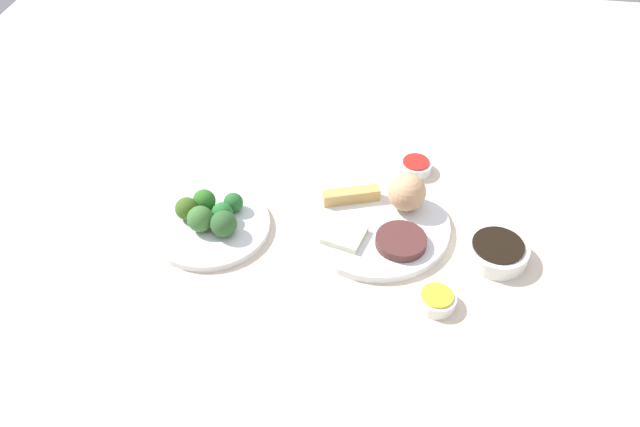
{
  "coord_description": "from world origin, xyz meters",
  "views": [
    {
      "loc": [
        0.08,
        -0.86,
        0.88
      ],
      "look_at": [
        -0.05,
        0.0,
        0.06
      ],
      "focal_mm": 36.37,
      "sensor_mm": 36.0,
      "label": 1
    }
  ],
  "objects_px": {
    "sauce_ramekin_sweet_and_sour": "(415,167)",
    "main_plate": "(375,225)",
    "broccoli_plate": "(211,226)",
    "soy_sauce_bowl": "(497,252)",
    "sauce_ramekin_hot_mustard": "(436,300)"
  },
  "relations": [
    {
      "from": "main_plate",
      "to": "broccoli_plate",
      "type": "height_order",
      "value": "main_plate"
    },
    {
      "from": "broccoli_plate",
      "to": "sauce_ramekin_hot_mustard",
      "type": "relative_size",
      "value": 3.39
    },
    {
      "from": "soy_sauce_bowl",
      "to": "sauce_ramekin_sweet_and_sour",
      "type": "bearing_deg",
      "value": 124.41
    },
    {
      "from": "sauce_ramekin_sweet_and_sour",
      "to": "sauce_ramekin_hot_mustard",
      "type": "distance_m",
      "value": 0.36
    },
    {
      "from": "soy_sauce_bowl",
      "to": "sauce_ramekin_sweet_and_sour",
      "type": "distance_m",
      "value": 0.27
    },
    {
      "from": "broccoli_plate",
      "to": "soy_sauce_bowl",
      "type": "height_order",
      "value": "soy_sauce_bowl"
    },
    {
      "from": "broccoli_plate",
      "to": "sauce_ramekin_sweet_and_sour",
      "type": "relative_size",
      "value": 3.39
    },
    {
      "from": "broccoli_plate",
      "to": "main_plate",
      "type": "bearing_deg",
      "value": 9.21
    },
    {
      "from": "sauce_ramekin_sweet_and_sour",
      "to": "main_plate",
      "type": "bearing_deg",
      "value": -110.18
    },
    {
      "from": "main_plate",
      "to": "sauce_ramekin_sweet_and_sour",
      "type": "distance_m",
      "value": 0.19
    },
    {
      "from": "main_plate",
      "to": "sauce_ramekin_hot_mustard",
      "type": "distance_m",
      "value": 0.21
    },
    {
      "from": "main_plate",
      "to": "sauce_ramekin_sweet_and_sour",
      "type": "relative_size",
      "value": 4.22
    },
    {
      "from": "soy_sauce_bowl",
      "to": "sauce_ramekin_hot_mustard",
      "type": "xyz_separation_m",
      "value": [
        -0.1,
        -0.12,
        -0.0
      ]
    },
    {
      "from": "soy_sauce_bowl",
      "to": "sauce_ramekin_hot_mustard",
      "type": "height_order",
      "value": "soy_sauce_bowl"
    },
    {
      "from": "sauce_ramekin_sweet_and_sour",
      "to": "soy_sauce_bowl",
      "type": "bearing_deg",
      "value": -55.59
    }
  ]
}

